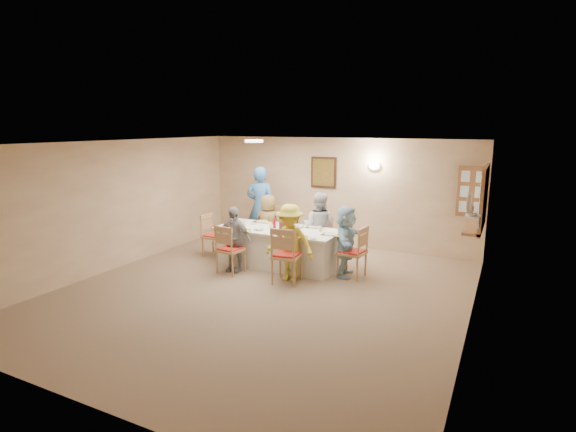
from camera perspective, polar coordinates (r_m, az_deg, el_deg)
The scene contains 49 objects.
ground at distance 7.72m, azimuth -3.34°, elevation -9.67°, with size 7.00×7.00×0.00m, color #7C664F.
room_walls at distance 7.31m, azimuth -3.48°, elevation 1.47°, with size 7.00×7.00×7.00m.
wall_picture at distance 10.51m, azimuth 4.54°, elevation 5.54°, with size 0.62×0.05×0.72m.
wall_sconce at distance 10.08m, azimuth 10.88°, elevation 6.26°, with size 0.26×0.09×0.18m, color white.
ceiling_light at distance 9.00m, azimuth -4.34°, elevation 9.46°, with size 0.36×0.36×0.05m, color white.
serving_hatch at distance 8.74m, azimuth 23.62°, elevation 2.08°, with size 0.06×1.50×1.15m, color #946035.
hatch_sill at distance 8.84m, azimuth 22.57°, elevation -1.21°, with size 0.30×1.50×0.05m, color #946035.
shutter_door at distance 9.51m, azimuth 22.31°, elevation 2.87°, with size 0.55×0.04×1.00m, color #946035.
fan_shelf at distance 7.43m, azimuth 22.36°, elevation -0.11°, with size 0.22×0.36×0.03m, color white.
desk_fan at distance 7.41m, azimuth 22.22°, elevation 1.05°, with size 0.30×0.30×0.28m, color #A5A5A8, non-canonical shape.
dining_table at distance 9.01m, azimuth -1.28°, elevation -3.97°, with size 2.46×1.04×0.76m, color silver.
chair_back_left at distance 9.94m, azimuth -2.21°, elevation -1.77°, with size 0.48×0.48×1.01m, color tan, non-canonical shape.
chair_back_right at distance 9.46m, azimuth 4.20°, elevation -2.87°, with size 0.42×0.42×0.89m, color tan, non-canonical shape.
chair_front_left at distance 8.62m, azimuth -7.31°, elevation -4.13°, with size 0.46×0.46×0.95m, color tan, non-canonical shape.
chair_front_right at distance 8.03m, azimuth -0.14°, elevation -4.90°, with size 0.50×0.50×1.04m, color tan, non-canonical shape.
chair_left_end at distance 9.79m, azimuth -9.35°, elevation -2.43°, with size 0.44×0.44×0.91m, color tan, non-canonical shape.
chair_right_end at distance 8.40m, azimuth 8.15°, elevation -4.47°, with size 0.47×0.47×0.98m, color tan, non-canonical shape.
diner_back_left at distance 9.81m, azimuth -2.55°, elevation -1.06°, with size 0.68×0.48×1.31m, color olive.
diner_back_right at distance 9.28m, azimuth 3.95°, elevation -1.38°, with size 0.74×0.60×1.44m, color silver.
diner_front_left at distance 8.68m, azimuth -6.90°, elevation -2.93°, with size 0.75×0.32×1.27m, color #959595.
diner_front_right at distance 8.08m, azimuth 0.24°, elevation -3.42°, with size 0.93×0.56×1.41m, color gold.
diner_right_end at distance 8.40m, azimuth 7.34°, elevation -3.21°, with size 0.62×1.29×1.33m, color #9FCEE2.
caregiver at distance 10.37m, azimuth -3.48°, elevation 1.18°, with size 0.74×0.55×1.86m, color #3C76B9.
placemat_fl at distance 8.86m, azimuth -6.00°, elevation -1.75°, with size 0.33×0.25×0.01m, color #472B19.
plate_fl at distance 8.86m, azimuth -6.00°, elevation -1.69°, with size 0.24×0.24×0.01m, color white.
napkin_fl at distance 8.72m, azimuth -5.17°, elevation -1.90°, with size 0.13×0.13×0.01m, color yellow.
placemat_fr at distance 8.29m, azimuth 1.03°, elevation -2.61°, with size 0.36×0.26×0.01m, color #472B19.
plate_fr at distance 8.29m, azimuth 1.03°, elevation -2.54°, with size 0.23×0.23×0.01m, color white.
napkin_fr at distance 8.18m, azimuth 2.02°, elevation -2.77°, with size 0.14×0.14×0.01m, color yellow.
placemat_bl at distance 9.56m, azimuth -3.31°, elevation -0.73°, with size 0.36×0.27×0.01m, color #472B19.
plate_bl at distance 9.56m, azimuth -3.31°, elevation -0.67°, with size 0.24×0.24×0.02m, color white.
napkin_bl at distance 9.43m, azimuth -2.51°, elevation -0.85°, with size 0.14×0.14×0.01m, color yellow.
placemat_br at distance 9.04m, azimuth 3.32°, elevation -1.44°, with size 0.33×0.24×0.01m, color #472B19.
plate_br at distance 9.04m, azimuth 3.32°, elevation -1.38°, with size 0.24×0.24×0.02m, color white.
napkin_br at distance 8.93m, azimuth 4.26°, elevation -1.58°, with size 0.13×0.13×0.01m, color yellow.
placemat_le at distance 9.47m, azimuth -7.20°, elevation -0.92°, with size 0.35×0.26×0.01m, color #472B19.
plate_le at distance 9.47m, azimuth -7.20°, elevation -0.86°, with size 0.24×0.24×0.01m, color white.
napkin_le at distance 9.33m, azimuth -6.45°, elevation -1.04°, with size 0.13×0.13×0.01m, color yellow.
placemat_re at distance 8.47m, azimuth 5.44°, elevation -2.36°, with size 0.33×0.25×0.01m, color #472B19.
plate_re at distance 8.47m, azimuth 5.44°, elevation -2.29°, with size 0.24×0.24×0.02m, color white.
napkin_re at distance 8.36m, azimuth 6.47°, elevation -2.51°, with size 0.13×0.13×0.01m, color yellow.
teacup_a at distance 9.07m, azimuth -6.85°, elevation -1.19°, with size 0.14×0.14×0.09m, color white.
teacup_b at distance 9.23m, azimuth 2.42°, elevation -0.89°, with size 0.12×0.12×0.09m, color white.
bowl_a at distance 8.81m, azimuth -3.70°, elevation -1.65°, with size 0.25×0.25×0.05m, color white.
bowl_b at distance 9.01m, azimuth 1.48°, elevation -1.30°, with size 0.20×0.20×0.06m, color white.
condiment_ketchup at distance 8.96m, azimuth -1.74°, elevation -0.84°, with size 0.10×0.10×0.22m, color #A60E10.
condiment_brown at distance 8.88m, azimuth -0.77°, elevation -1.00°, with size 0.10×0.10×0.21m, color #482113.
condiment_malt at distance 8.84m, azimuth -0.41°, elevation -1.23°, with size 0.15×0.15×0.15m, color #482113.
drinking_glass at distance 9.02m, azimuth -1.99°, elevation -1.11°, with size 0.07×0.07×0.10m, color silver.
Camera 1 is at (3.59, -6.24, 2.78)m, focal length 28.00 mm.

